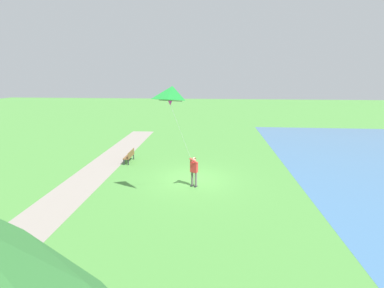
# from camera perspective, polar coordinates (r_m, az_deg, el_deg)

# --- Properties ---
(ground_plane) EXTENTS (120.00, 120.00, 0.00)m
(ground_plane) POSITION_cam_1_polar(r_m,az_deg,el_deg) (16.23, 0.22, -7.79)
(ground_plane) COLOR #4C8E3D
(walkway_path) EXTENTS (3.27, 32.05, 0.02)m
(walkway_path) POSITION_cam_1_polar(r_m,az_deg,el_deg) (16.30, -24.05, -8.99)
(walkway_path) COLOR gray
(walkway_path) RESTS_ON ground
(person_kite_flyer) EXTENTS (0.49, 0.63, 1.83)m
(person_kite_flyer) POSITION_cam_1_polar(r_m,az_deg,el_deg) (14.96, 0.40, -5.46)
(person_kite_flyer) COLOR #232328
(person_kite_flyer) RESTS_ON ground
(flying_kite) EXTENTS (1.38, 2.19, 3.94)m
(flying_kite) POSITION_cam_1_polar(r_m,az_deg,el_deg) (12.14, -4.29, 10.35)
(flying_kite) COLOR green
(park_bench_near_walkway) EXTENTS (0.48, 1.51, 0.88)m
(park_bench_near_walkway) POSITION_cam_1_polar(r_m,az_deg,el_deg) (19.86, -13.36, -2.42)
(park_bench_near_walkway) COLOR brown
(park_bench_near_walkway) RESTS_ON ground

